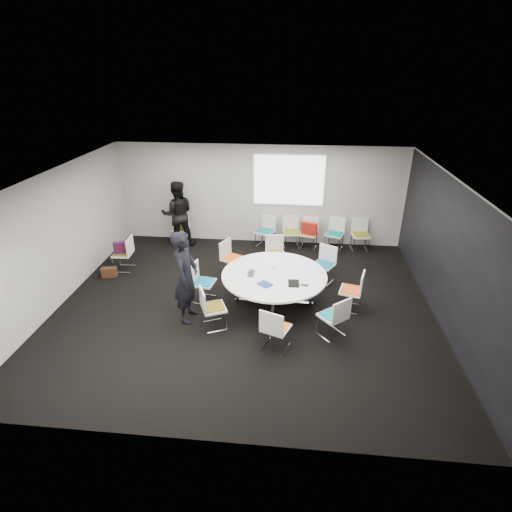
# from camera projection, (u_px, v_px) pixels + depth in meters

# --- Properties ---
(room_shell) EXTENTS (8.08, 7.08, 2.88)m
(room_shell) POSITION_uv_depth(u_px,v_px,m) (249.00, 247.00, 8.07)
(room_shell) COLOR black
(room_shell) RESTS_ON ground
(conference_table) EXTENTS (2.22, 2.22, 0.73)m
(conference_table) POSITION_uv_depth(u_px,v_px,m) (274.00, 282.00, 8.50)
(conference_table) COLOR silver
(conference_table) RESTS_ON ground
(projection_screen) EXTENTS (1.90, 0.03, 1.35)m
(projection_screen) POSITION_uv_depth(u_px,v_px,m) (289.00, 180.00, 10.91)
(projection_screen) COLOR white
(projection_screen) RESTS_ON room_shell
(chair_ring_a) EXTENTS (0.55, 0.56, 0.88)m
(chair_ring_a) POSITION_uv_depth(u_px,v_px,m) (351.00, 298.00, 8.44)
(chair_ring_a) COLOR silver
(chair_ring_a) RESTS_ON ground
(chair_ring_b) EXTENTS (0.62, 0.62, 0.88)m
(chair_ring_b) POSITION_uv_depth(u_px,v_px,m) (323.00, 271.00, 9.51)
(chair_ring_b) COLOR silver
(chair_ring_b) RESTS_ON ground
(chair_ring_c) EXTENTS (0.55, 0.54, 0.88)m
(chair_ring_c) POSITION_uv_depth(u_px,v_px,m) (275.00, 260.00, 10.05)
(chair_ring_c) COLOR silver
(chair_ring_c) RESTS_ON ground
(chair_ring_d) EXTENTS (0.60, 0.61, 0.88)m
(chair_ring_d) POSITION_uv_depth(u_px,v_px,m) (232.00, 265.00, 9.82)
(chair_ring_d) COLOR silver
(chair_ring_d) RESTS_ON ground
(chair_ring_e) EXTENTS (0.51, 0.52, 0.88)m
(chair_ring_e) POSITION_uv_depth(u_px,v_px,m) (204.00, 289.00, 8.75)
(chair_ring_e) COLOR silver
(chair_ring_e) RESTS_ON ground
(chair_ring_f) EXTENTS (0.60, 0.60, 0.88)m
(chair_ring_f) POSITION_uv_depth(u_px,v_px,m) (213.00, 315.00, 7.86)
(chair_ring_f) COLOR silver
(chair_ring_f) RESTS_ON ground
(chair_ring_g) EXTENTS (0.59, 0.59, 0.88)m
(chair_ring_g) POSITION_uv_depth(u_px,v_px,m) (275.00, 336.00, 7.26)
(chair_ring_g) COLOR silver
(chair_ring_g) RESTS_ON ground
(chair_ring_h) EXTENTS (0.64, 0.64, 0.88)m
(chair_ring_h) POSITION_uv_depth(u_px,v_px,m) (332.00, 324.00, 7.60)
(chair_ring_h) COLOR silver
(chair_ring_h) RESTS_ON ground
(chair_back_a) EXTENTS (0.61, 0.60, 0.88)m
(chair_back_a) POSITION_uv_depth(u_px,v_px,m) (265.00, 237.00, 11.36)
(chair_back_a) COLOR silver
(chair_back_a) RESTS_ON ground
(chair_back_b) EXTENTS (0.53, 0.52, 0.88)m
(chair_back_b) POSITION_uv_depth(u_px,v_px,m) (291.00, 238.00, 11.32)
(chair_back_b) COLOR silver
(chair_back_b) RESTS_ON ground
(chair_back_c) EXTENTS (0.55, 0.55, 0.88)m
(chair_back_c) POSITION_uv_depth(u_px,v_px,m) (308.00, 239.00, 11.24)
(chair_back_c) COLOR silver
(chair_back_c) RESTS_ON ground
(chair_back_d) EXTENTS (0.58, 0.58, 0.88)m
(chair_back_d) POSITION_uv_depth(u_px,v_px,m) (334.00, 240.00, 11.20)
(chair_back_d) COLOR silver
(chair_back_d) RESTS_ON ground
(chair_back_e) EXTENTS (0.50, 0.48, 0.88)m
(chair_back_e) POSITION_uv_depth(u_px,v_px,m) (360.00, 241.00, 11.13)
(chair_back_e) COLOR silver
(chair_back_e) RESTS_ON ground
(chair_spare_left) EXTENTS (0.47, 0.48, 0.88)m
(chair_spare_left) POSITION_uv_depth(u_px,v_px,m) (124.00, 260.00, 10.06)
(chair_spare_left) COLOR silver
(chair_spare_left) RESTS_ON ground
(chair_person_back) EXTENTS (0.47, 0.46, 0.88)m
(chair_person_back) POSITION_uv_depth(u_px,v_px,m) (181.00, 233.00, 11.60)
(chair_person_back) COLOR silver
(chair_person_back) RESTS_ON ground
(person_main) EXTENTS (0.49, 0.72, 1.92)m
(person_main) POSITION_uv_depth(u_px,v_px,m) (186.00, 277.00, 7.84)
(person_main) COLOR black
(person_main) RESTS_ON ground
(person_back) EXTENTS (1.07, 0.94, 1.88)m
(person_back) POSITION_uv_depth(u_px,v_px,m) (178.00, 214.00, 11.16)
(person_back) COLOR black
(person_back) RESTS_ON ground
(laptop) EXTENTS (0.21, 0.32, 0.02)m
(laptop) POSITION_uv_depth(u_px,v_px,m) (253.00, 273.00, 8.43)
(laptop) COLOR #333338
(laptop) RESTS_ON conference_table
(laptop_lid) EXTENTS (0.05, 0.30, 0.22)m
(laptop_lid) POSITION_uv_depth(u_px,v_px,m) (248.00, 266.00, 8.47)
(laptop_lid) COLOR silver
(laptop_lid) RESTS_ON conference_table
(notebook_black) EXTENTS (0.24, 0.31, 0.02)m
(notebook_black) POSITION_uv_depth(u_px,v_px,m) (294.00, 283.00, 8.05)
(notebook_black) COLOR black
(notebook_black) RESTS_ON conference_table
(tablet_folio) EXTENTS (0.33, 0.32, 0.03)m
(tablet_folio) POSITION_uv_depth(u_px,v_px,m) (265.00, 284.00, 8.02)
(tablet_folio) COLOR navy
(tablet_folio) RESTS_ON conference_table
(papers_right) EXTENTS (0.36, 0.36, 0.00)m
(papers_right) POSITION_uv_depth(u_px,v_px,m) (305.00, 268.00, 8.66)
(papers_right) COLOR white
(papers_right) RESTS_ON conference_table
(papers_front) EXTENTS (0.33, 0.26, 0.00)m
(papers_front) POSITION_uv_depth(u_px,v_px,m) (303.00, 280.00, 8.18)
(papers_front) COLOR silver
(papers_front) RESTS_ON conference_table
(cup) EXTENTS (0.08, 0.08, 0.09)m
(cup) POSITION_uv_depth(u_px,v_px,m) (273.00, 268.00, 8.59)
(cup) COLOR white
(cup) RESTS_ON conference_table
(phone) EXTENTS (0.15, 0.10, 0.01)m
(phone) POSITION_uv_depth(u_px,v_px,m) (305.00, 285.00, 8.00)
(phone) COLOR black
(phone) RESTS_ON conference_table
(maroon_bag) EXTENTS (0.42, 0.28, 0.28)m
(maroon_bag) POSITION_uv_depth(u_px,v_px,m) (122.00, 247.00, 9.91)
(maroon_bag) COLOR #42112A
(maroon_bag) RESTS_ON chair_spare_left
(brown_bag) EXTENTS (0.39, 0.25, 0.24)m
(brown_bag) POSITION_uv_depth(u_px,v_px,m) (109.00, 272.00, 9.79)
(brown_bag) COLOR #3E2314
(brown_bag) RESTS_ON ground
(red_jacket) EXTENTS (0.47, 0.31, 0.36)m
(red_jacket) POSITION_uv_depth(u_px,v_px,m) (309.00, 228.00, 10.85)
(red_jacket) COLOR #A41F14
(red_jacket) RESTS_ON chair_back_c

